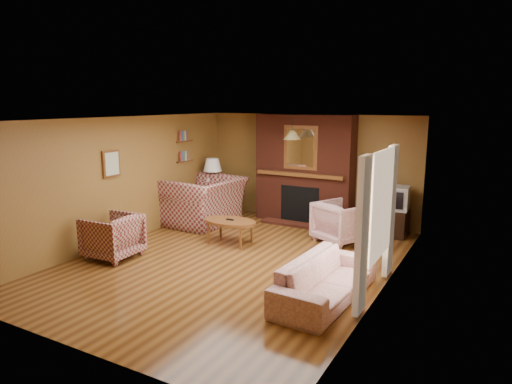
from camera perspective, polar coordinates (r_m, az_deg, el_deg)
The scene contains 20 objects.
floor at distance 7.88m, azimuth -2.70°, elevation -8.60°, with size 6.50×6.50×0.00m, color #4C2A10.
ceiling at distance 7.42m, azimuth -2.87°, elevation 9.10°, with size 6.50×6.50×0.00m, color white.
wall_back at distance 10.43m, azimuth 6.64°, elevation 3.03°, with size 6.50×6.50×0.00m, color brown.
wall_front at distance 5.17m, azimuth -22.16°, elevation -6.17°, with size 6.50×6.50×0.00m, color brown.
wall_left at distance 9.11m, azimuth -16.30°, elevation 1.46°, with size 6.50×6.50×0.00m, color brown.
wall_right at distance 6.63m, azimuth 15.96°, elevation -2.06°, with size 6.50×6.50×0.00m, color brown.
fireplace at distance 10.19m, azimuth 6.07°, elevation 2.75°, with size 2.20×0.82×2.40m.
window_right at distance 6.46m, azimuth 15.10°, elevation -3.01°, with size 0.10×1.85×2.00m.
bookshelf at distance 10.42m, azimuth -8.79°, elevation 5.55°, with size 0.09×0.55×0.71m.
botanical_print at distance 8.83m, azimuth -17.64°, elevation 3.39°, with size 0.05×0.40×0.50m.
pendant_light at distance 9.47m, azimuth 4.55°, elevation 7.12°, with size 0.36×0.36×0.48m.
plaid_loveseat at distance 10.12m, azimuth -6.51°, elevation -1.16°, with size 1.59×1.38×1.03m, color maroon.
plaid_armchair at distance 8.32m, azimuth -17.51°, elevation -5.30°, with size 0.82×0.84×0.76m, color maroon.
floral_sofa at distance 6.41m, azimuth 8.72°, elevation -10.73°, with size 1.99×0.78×0.58m, color beige.
floral_armchair at distance 8.95m, azimuth 10.54°, elevation -3.71°, with size 0.84×0.87×0.79m, color beige.
coffee_table at distance 8.70m, azimuth -3.27°, elevation -3.83°, with size 1.07×0.66×0.48m.
side_table at distance 10.87m, azimuth -5.38°, elevation -1.25°, with size 0.50×0.50×0.67m, color brown.
table_lamp at distance 10.74m, azimuth -5.46°, elevation 2.55°, with size 0.43×0.43×0.71m.
tv_stand at distance 9.60m, azimuth 16.88°, elevation -3.72°, with size 0.51×0.47×0.56m, color black.
crt_tv at distance 9.48m, azimuth 17.05°, elevation -0.71°, with size 0.55×0.54×0.47m.
Camera 1 is at (3.91, -6.31, 2.67)m, focal length 32.00 mm.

